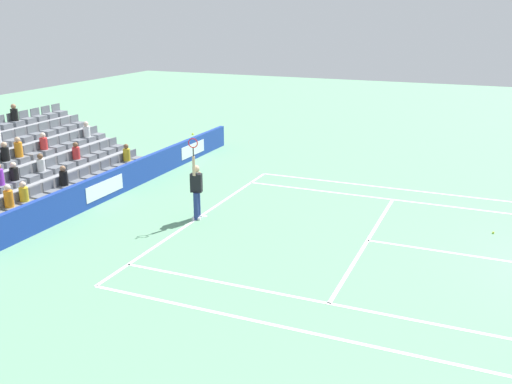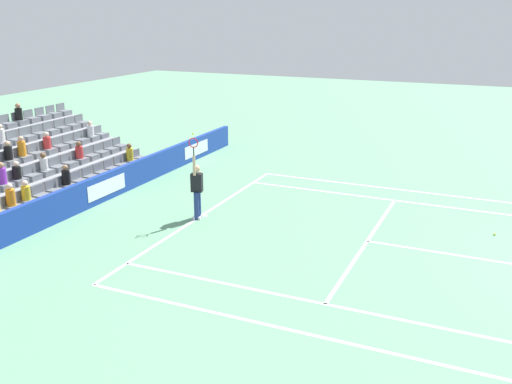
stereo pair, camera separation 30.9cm
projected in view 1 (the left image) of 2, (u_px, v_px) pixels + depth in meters
name	position (u px, v px, depth m)	size (l,w,h in m)	color
line_baseline	(202.00, 216.00, 18.79)	(10.97, 0.10, 0.01)	white
line_service	(368.00, 240.00, 16.76)	(8.23, 0.10, 0.01)	white
line_centre_service	(485.00, 258.00, 15.57)	(0.10, 6.40, 0.01)	white
line_singles_sideline_left	(348.00, 307.00, 12.97)	(0.10, 11.89, 0.01)	white
line_singles_sideline_right	(406.00, 201.00, 20.20)	(0.10, 11.89, 0.01)	white
line_doubles_sideline_left	(332.00, 338.00, 11.77)	(0.10, 11.89, 0.01)	white
line_doubles_sideline_right	(411.00, 190.00, 21.41)	(0.10, 11.89, 0.01)	white
line_centre_mark	(204.00, 216.00, 18.75)	(0.10, 0.20, 0.01)	white
sponsor_barrier	(102.00, 188.00, 20.08)	(19.12, 0.22, 0.98)	#193899
tennis_player	(196.00, 189.00, 18.23)	(0.53, 0.40, 2.85)	navy
stadium_stand	(22.00, 168.00, 21.27)	(8.06, 4.75, 3.03)	gray
loose_tennis_ball	(493.00, 233.00, 17.26)	(0.07, 0.07, 0.07)	#D1E533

